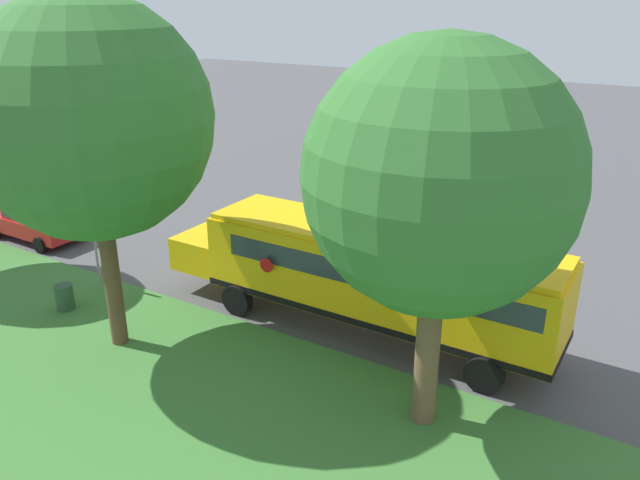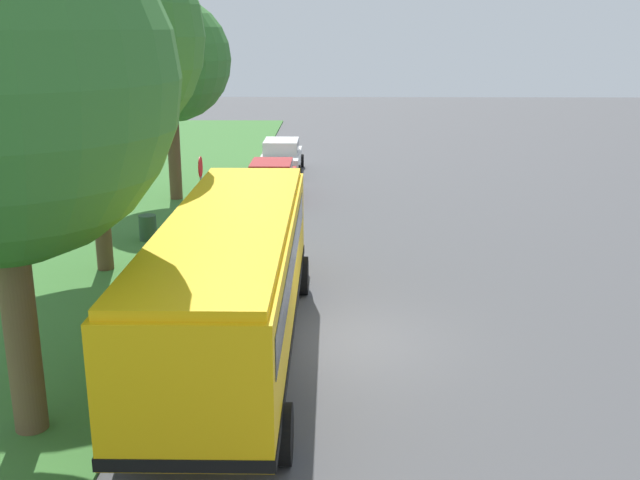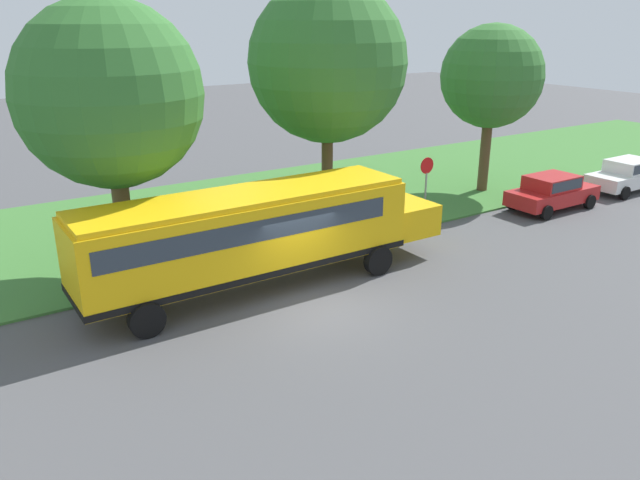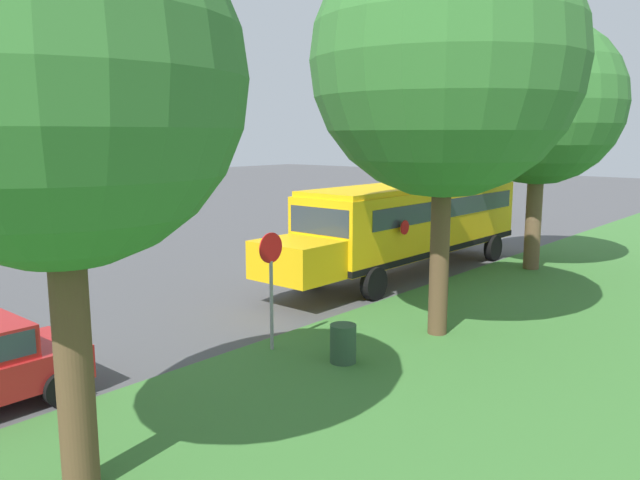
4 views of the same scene
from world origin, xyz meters
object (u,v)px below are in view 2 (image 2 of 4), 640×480
Objects in this scene: car_red_nearest at (272,178)px; oak_tree_far_end at (169,60)px; oak_tree_roadside_mid at (92,38)px; stop_sign at (201,187)px; school_bus at (233,270)px; trash_bin at (148,229)px; car_white_middle at (281,154)px.

oak_tree_far_end is at bearing -179.18° from car_red_nearest.
oak_tree_roadside_mid is 9.17m from oak_tree_far_end.
car_red_nearest is 6.24m from stop_sign.
school_bus is 2.82× the size of car_red_nearest.
trash_bin is at bearing 114.35° from school_bus.
school_bus reaches higher than trash_bin.
oak_tree_roadside_mid reaches higher than trash_bin.
car_white_middle is 0.56× the size of oak_tree_far_end.
car_white_middle is at bearing 91.15° from school_bus.
oak_tree_roadside_mid is 6.64m from trash_bin.
school_bus is 8.58m from oak_tree_roadside_mid.
oak_tree_roadside_mid is 10.66× the size of trash_bin.
school_bus is 15.07m from car_red_nearest.
school_bus is 20.85m from car_white_middle.
oak_tree_far_end is 8.80× the size of trash_bin.
stop_sign reaches higher than car_white_middle.
school_bus is 1.57× the size of oak_tree_far_end.
car_white_middle is (-0.42, 20.82, -1.05)m from school_bus.
oak_tree_roadside_mid reaches higher than stop_sign.
oak_tree_far_end reaches higher than school_bus.
oak_tree_far_end is at bearing 109.71° from stop_sign.
car_red_nearest is 7.25m from trash_bin.
trash_bin is (-3.52, -12.12, -0.43)m from car_white_middle.
oak_tree_far_end reaches higher than stop_sign.
school_bus is at bearing -53.24° from oak_tree_roadside_mid.
trash_bin is at bearing -119.07° from car_red_nearest.
car_red_nearest reaches higher than trash_bin.
car_white_middle is 4.89× the size of trash_bin.
trash_bin is (0.38, -6.27, -5.05)m from oak_tree_far_end.
oak_tree_far_end is 7.27m from stop_sign.
oak_tree_roadside_mid reaches higher than oak_tree_far_end.
stop_sign reaches higher than trash_bin.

